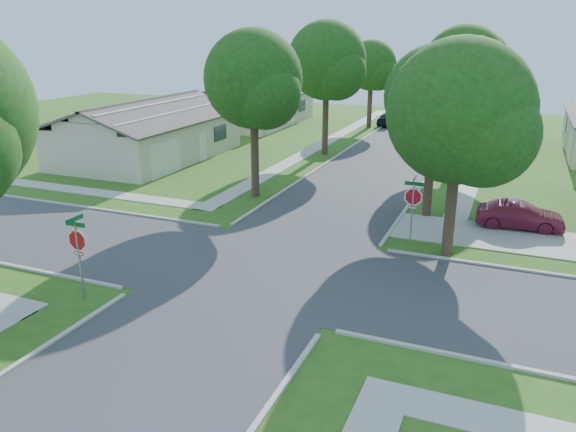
{
  "coord_description": "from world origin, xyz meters",
  "views": [
    {
      "loc": [
        8.4,
        -18.16,
        8.79
      ],
      "look_at": [
        0.18,
        1.89,
        1.6
      ],
      "focal_mm": 35.0,
      "sensor_mm": 36.0,
      "label": 1
    }
  ],
  "objects_px": {
    "house_nw_near": "(149,137)",
    "car_curb_east": "(445,137)",
    "stop_sign_sw": "(78,244)",
    "tree_e_near": "(436,101)",
    "tree_w_near": "(254,84)",
    "tree_w_mid": "(327,64)",
    "tree_e_far": "(480,65)",
    "house_nw_far": "(252,108)",
    "car_driveway": "(520,216)",
    "tree_w_far": "(372,68)",
    "stop_sign_ne": "(413,200)",
    "car_curb_west": "(389,119)",
    "tree_e_mid": "(464,71)",
    "tree_ne_corner": "(461,118)"
  },
  "relations": [
    {
      "from": "stop_sign_ne",
      "to": "house_nw_far",
      "type": "bearing_deg",
      "value": 127.16
    },
    {
      "from": "stop_sign_sw",
      "to": "tree_e_near",
      "type": "distance_m",
      "value": 17.04
    },
    {
      "from": "tree_e_near",
      "to": "tree_e_far",
      "type": "relative_size",
      "value": 0.95
    },
    {
      "from": "house_nw_near",
      "to": "car_curb_west",
      "type": "xyz_separation_m",
      "value": [
        12.79,
        21.1,
        -0.93
      ]
    },
    {
      "from": "tree_w_near",
      "to": "tree_w_mid",
      "type": "height_order",
      "value": "tree_w_mid"
    },
    {
      "from": "car_curb_east",
      "to": "tree_e_near",
      "type": "bearing_deg",
      "value": -86.82
    },
    {
      "from": "tree_w_near",
      "to": "car_curb_east",
      "type": "height_order",
      "value": "tree_w_near"
    },
    {
      "from": "tree_e_far",
      "to": "house_nw_near",
      "type": "distance_m",
      "value": 28.49
    },
    {
      "from": "house_nw_near",
      "to": "stop_sign_ne",
      "type": "bearing_deg",
      "value": -26.46
    },
    {
      "from": "tree_w_near",
      "to": "house_nw_far",
      "type": "bearing_deg",
      "value": 116.27
    },
    {
      "from": "stop_sign_sw",
      "to": "tree_w_mid",
      "type": "xyz_separation_m",
      "value": [
        0.06,
        25.71,
        4.46
      ]
    },
    {
      "from": "tree_w_mid",
      "to": "tree_e_far",
      "type": "bearing_deg",
      "value": 54.15
    },
    {
      "from": "tree_e_near",
      "to": "house_nw_near",
      "type": "bearing_deg",
      "value": 163.89
    },
    {
      "from": "tree_e_mid",
      "to": "house_nw_near",
      "type": "height_order",
      "value": "tree_e_mid"
    },
    {
      "from": "car_driveway",
      "to": "car_curb_west",
      "type": "relative_size",
      "value": 0.94
    },
    {
      "from": "car_driveway",
      "to": "car_curb_west",
      "type": "height_order",
      "value": "car_driveway"
    },
    {
      "from": "tree_ne_corner",
      "to": "house_nw_near",
      "type": "height_order",
      "value": "tree_ne_corner"
    },
    {
      "from": "house_nw_far",
      "to": "car_curb_west",
      "type": "xyz_separation_m",
      "value": [
        12.79,
        4.1,
        -0.93
      ]
    },
    {
      "from": "car_driveway",
      "to": "tree_w_far",
      "type": "bearing_deg",
      "value": 24.75
    },
    {
      "from": "stop_sign_ne",
      "to": "car_curb_east",
      "type": "relative_size",
      "value": 0.63
    },
    {
      "from": "stop_sign_ne",
      "to": "tree_ne_corner",
      "type": "xyz_separation_m",
      "value": [
        1.66,
        -0.49,
        3.56
      ]
    },
    {
      "from": "stop_sign_sw",
      "to": "stop_sign_ne",
      "type": "distance_m",
      "value": 13.29
    },
    {
      "from": "tree_w_near",
      "to": "tree_w_far",
      "type": "xyz_separation_m",
      "value": [
        -0.01,
        25.0,
        -0.61
      ]
    },
    {
      "from": "tree_e_mid",
      "to": "tree_w_far",
      "type": "distance_m",
      "value": 16.06
    },
    {
      "from": "stop_sign_ne",
      "to": "car_curb_west",
      "type": "bearing_deg",
      "value": 104.12
    },
    {
      "from": "car_driveway",
      "to": "car_curb_east",
      "type": "bearing_deg",
      "value": 14.05
    },
    {
      "from": "tree_e_far",
      "to": "tree_ne_corner",
      "type": "height_order",
      "value": "tree_e_far"
    },
    {
      "from": "stop_sign_ne",
      "to": "house_nw_near",
      "type": "xyz_separation_m",
      "value": [
        -20.69,
        10.3,
        -0.51
      ]
    },
    {
      "from": "tree_w_far",
      "to": "house_nw_near",
      "type": "xyz_separation_m",
      "value": [
        -11.34,
        -19.01,
        -3.99
      ]
    },
    {
      "from": "tree_w_near",
      "to": "car_curb_east",
      "type": "distance_m",
      "value": 20.25
    },
    {
      "from": "stop_sign_sw",
      "to": "tree_e_near",
      "type": "height_order",
      "value": "tree_e_near"
    },
    {
      "from": "house_nw_near",
      "to": "house_nw_far",
      "type": "bearing_deg",
      "value": 90.0
    },
    {
      "from": "car_driveway",
      "to": "car_curb_east",
      "type": "xyz_separation_m",
      "value": [
        -5.78,
        18.2,
        0.18
      ]
    },
    {
      "from": "stop_sign_ne",
      "to": "tree_ne_corner",
      "type": "distance_m",
      "value": 3.96
    },
    {
      "from": "tree_e_far",
      "to": "house_nw_near",
      "type": "xyz_separation_m",
      "value": [
        -20.75,
        -19.01,
        -4.46
      ]
    },
    {
      "from": "stop_sign_sw",
      "to": "house_nw_near",
      "type": "height_order",
      "value": "house_nw_near"
    },
    {
      "from": "tree_w_near",
      "to": "house_nw_far",
      "type": "distance_m",
      "value": 26.05
    },
    {
      "from": "house_nw_near",
      "to": "car_curb_east",
      "type": "height_order",
      "value": "house_nw_near"
    },
    {
      "from": "stop_sign_sw",
      "to": "tree_e_mid",
      "type": "relative_size",
      "value": 0.32
    },
    {
      "from": "tree_ne_corner",
      "to": "house_nw_near",
      "type": "xyz_separation_m",
      "value": [
        -22.35,
        10.79,
        -4.08
      ]
    },
    {
      "from": "tree_w_near",
      "to": "tree_w_mid",
      "type": "xyz_separation_m",
      "value": [
        0.0,
        12.0,
        0.37
      ]
    },
    {
      "from": "tree_e_near",
      "to": "stop_sign_sw",
      "type": "bearing_deg",
      "value": -124.59
    },
    {
      "from": "house_nw_far",
      "to": "car_curb_west",
      "type": "relative_size",
      "value": 3.35
    },
    {
      "from": "tree_w_far",
      "to": "car_driveway",
      "type": "height_order",
      "value": "tree_w_far"
    },
    {
      "from": "tree_ne_corner",
      "to": "tree_e_mid",
      "type": "bearing_deg",
      "value": 95.45
    },
    {
      "from": "house_nw_near",
      "to": "car_curb_west",
      "type": "height_order",
      "value": "house_nw_near"
    },
    {
      "from": "car_curb_east",
      "to": "tree_ne_corner",
      "type": "bearing_deg",
      "value": -83.84
    },
    {
      "from": "stop_sign_sw",
      "to": "house_nw_near",
      "type": "relative_size",
      "value": 0.22
    },
    {
      "from": "tree_w_near",
      "to": "tree_e_far",
      "type": "bearing_deg",
      "value": 69.4
    },
    {
      "from": "tree_w_far",
      "to": "car_driveway",
      "type": "relative_size",
      "value": 2.1
    }
  ]
}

